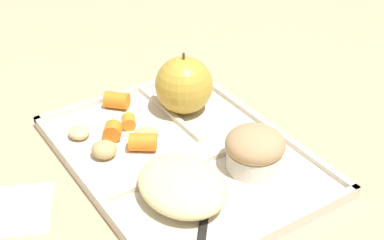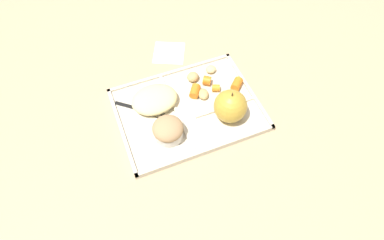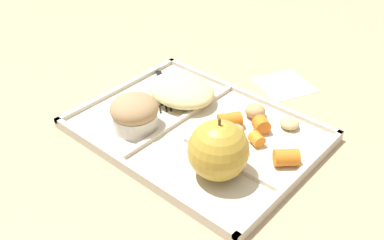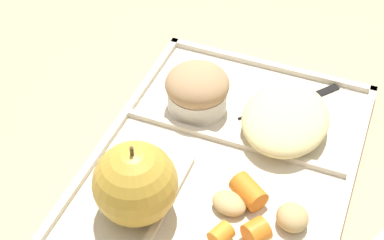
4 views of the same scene
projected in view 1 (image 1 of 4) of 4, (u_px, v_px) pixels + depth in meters
ground at (183, 159)px, 0.75m from camera, size 6.00×6.00×0.00m
lunch_tray at (183, 156)px, 0.75m from camera, size 0.37×0.28×0.02m
green_apple at (184, 85)px, 0.82m from camera, size 0.09×0.09×0.09m
bran_muffin at (255, 149)px, 0.71m from camera, size 0.08×0.08×0.06m
carrot_slice_center at (117, 100)px, 0.84m from camera, size 0.04×0.04×0.02m
carrot_slice_near_corner at (129, 122)px, 0.80m from camera, size 0.03×0.03×0.02m
carrot_slice_edge at (113, 131)px, 0.77m from camera, size 0.03×0.03×0.03m
carrot_slice_tilted at (143, 142)px, 0.75m from camera, size 0.04×0.04×0.02m
potato_chunk_golden at (104, 149)px, 0.74m from camera, size 0.05×0.05×0.02m
potato_chunk_corner at (146, 135)px, 0.77m from camera, size 0.04×0.04×0.02m
potato_chunk_large at (79, 132)px, 0.78m from camera, size 0.04×0.04×0.02m
egg_noodle_pile at (182, 185)px, 0.66m from camera, size 0.12×0.10×0.04m
meatball_side at (189, 177)px, 0.68m from camera, size 0.03×0.03×0.03m
meatball_center at (187, 183)px, 0.67m from camera, size 0.03×0.03×0.03m
meatball_front at (176, 197)px, 0.65m from camera, size 0.03×0.03×0.03m
plastic_fork at (205, 214)px, 0.65m from camera, size 0.12×0.10×0.00m
paper_napkin at (12, 210)px, 0.67m from camera, size 0.12×0.12×0.00m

